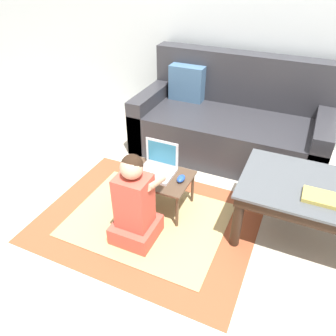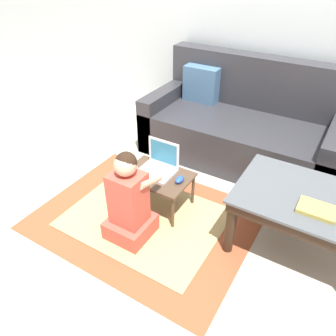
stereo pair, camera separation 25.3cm
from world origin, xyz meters
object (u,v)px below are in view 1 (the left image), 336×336
at_px(coffee_table, 308,194).
at_px(computer_mouse, 181,179).
at_px(laptop, 157,168).
at_px(book_on_table, 321,198).
at_px(laptop_desk, 158,179).
at_px(couch, 230,123).
at_px(person_seated, 135,205).

relative_size(coffee_table, computer_mouse, 9.51).
bearing_deg(computer_mouse, coffee_table, 6.94).
height_order(laptop, book_on_table, laptop).
bearing_deg(computer_mouse, laptop_desk, -175.99).
distance_m(couch, coffee_table, 1.29).
relative_size(laptop_desk, computer_mouse, 5.43).
relative_size(laptop_desk, person_seated, 0.73).
height_order(couch, laptop, couch).
xyz_separation_m(person_seated, book_on_table, (1.14, 0.38, 0.17)).
xyz_separation_m(couch, computer_mouse, (-0.08, -1.11, 0.02)).
bearing_deg(book_on_table, couch, 127.94).
height_order(couch, computer_mouse, couch).
bearing_deg(couch, book_on_table, -52.06).
bearing_deg(person_seated, laptop_desk, 91.09).
height_order(laptop_desk, computer_mouse, computer_mouse).
height_order(coffee_table, book_on_table, book_on_table).
bearing_deg(laptop_desk, laptop, 117.16).
relative_size(coffee_table, book_on_table, 4.13).
bearing_deg(person_seated, couch, 80.05).
bearing_deg(computer_mouse, person_seated, -115.11).
xyz_separation_m(coffee_table, computer_mouse, (-0.89, -0.11, -0.06)).
distance_m(couch, person_seated, 1.53).
bearing_deg(coffee_table, computer_mouse, -173.06).
relative_size(couch, coffee_table, 2.01).
relative_size(couch, book_on_table, 8.33).
xyz_separation_m(laptop_desk, laptop, (-0.02, 0.05, 0.08)).
bearing_deg(laptop, couch, 74.74).
relative_size(couch, laptop, 6.61).
xyz_separation_m(couch, laptop, (-0.29, -1.08, 0.04)).
bearing_deg(laptop_desk, computer_mouse, 4.01).
height_order(person_seated, book_on_table, person_seated).
xyz_separation_m(laptop_desk, book_on_table, (1.15, -0.00, 0.21)).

